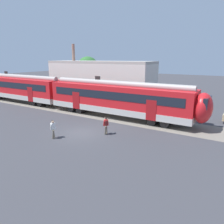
# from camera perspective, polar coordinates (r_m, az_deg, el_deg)

# --- Properties ---
(ground_plane) EXTENTS (160.00, 160.00, 0.00)m
(ground_plane) POSITION_cam_1_polar(r_m,az_deg,el_deg) (20.94, -8.02, -5.40)
(ground_plane) COLOR #38383D
(track_bed) EXTENTS (80.00, 4.40, 0.01)m
(track_bed) POSITION_cam_1_polar(r_m,az_deg,el_deg) (33.04, -15.45, 1.43)
(track_bed) COLOR slate
(track_bed) RESTS_ON ground
(commuter_train) EXTENTS (56.65, 3.07, 4.73)m
(commuter_train) POSITION_cam_1_polar(r_m,az_deg,el_deg) (37.91, -22.74, 5.87)
(commuter_train) COLOR #B7B2AD
(commuter_train) RESTS_ON ground
(pedestrian_white) EXTENTS (0.60, 0.62, 1.67)m
(pedestrian_white) POSITION_cam_1_polar(r_m,az_deg,el_deg) (19.74, -15.19, -3.95)
(pedestrian_white) COLOR #6B6051
(pedestrian_white) RESTS_ON ground
(pedestrian_red) EXTENTS (0.52, 0.67, 1.67)m
(pedestrian_red) POSITION_cam_1_polar(r_m,az_deg,el_deg) (20.01, -1.57, -3.20)
(pedestrian_red) COLOR #6B6051
(pedestrian_red) RESTS_ON ground
(background_building) EXTENTS (18.19, 5.00, 9.20)m
(background_building) POSITION_cam_1_polar(r_m,az_deg,el_deg) (36.31, -3.24, 8.13)
(background_building) COLOR beige
(background_building) RESTS_ON ground
(street_tree_left) EXTENTS (4.20, 4.20, 7.15)m
(street_tree_left) POSITION_cam_1_polar(r_m,az_deg,el_deg) (43.71, -6.36, 11.48)
(street_tree_left) COLOR brown
(street_tree_left) RESTS_ON ground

